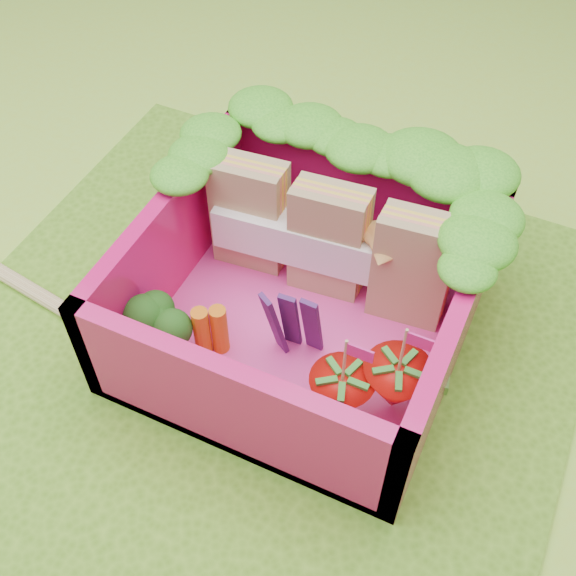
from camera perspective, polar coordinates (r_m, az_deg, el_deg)
The scene contains 13 objects.
ground at distance 3.10m, azimuth -2.58°, elevation -5.17°, with size 14.00×14.00×0.00m, color #B0DA3D.
placemat at distance 3.09m, azimuth -2.59°, elevation -5.01°, with size 2.60×2.60×0.03m, color #599321.
bento_floor at distance 3.11m, azimuth 1.18°, elevation -3.08°, with size 1.30×1.30×0.05m, color #E63A99.
bento_box at distance 2.91m, azimuth 1.26°, elevation -0.14°, with size 1.30×1.30×0.55m.
lettuce_ruffle at distance 2.99m, azimuth 5.13°, elevation 10.24°, with size 1.43×0.77×0.11m.
sandwich_stack at distance 3.03m, azimuth 3.35°, elevation 3.70°, with size 1.06×0.26×0.55m.
broccoli at distance 2.92m, azimuth -10.04°, elevation -2.44°, with size 0.34×0.34×0.25m.
carrot_sticks at distance 2.92m, azimuth -6.13°, elevation -3.39°, with size 0.13×0.11×0.26m.
purple_wedges at distance 2.85m, azimuth 0.34°, elevation -2.80°, with size 0.21×0.09×0.38m.
strawberry_left at distance 2.74m, azimuth 4.19°, elevation -8.54°, with size 0.25×0.25×0.49m.
strawberry_right at distance 2.78m, azimuth 8.45°, elevation -7.76°, with size 0.26×0.26×0.50m.
snap_peas at distance 2.88m, azimuth 5.57°, elevation -8.28°, with size 0.61×0.52×0.05m.
chopsticks at distance 3.45m, azimuth -19.92°, elevation 0.02°, with size 2.09×0.36×0.05m.
Camera 1 is at (0.87, -1.53, 2.55)m, focal length 45.00 mm.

